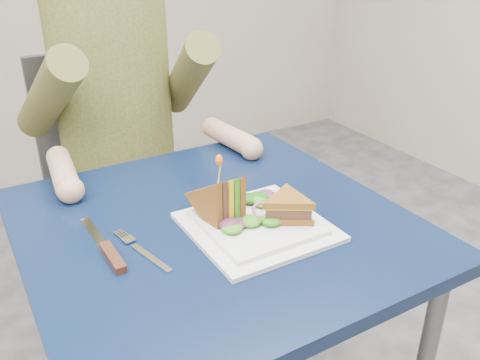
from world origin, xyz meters
TOP-DOWN VIEW (x-y plane):
  - table at (0.00, 0.00)m, footprint 0.75×0.75m
  - chair at (0.00, 0.72)m, footprint 0.42×0.40m
  - diner at (-0.00, 0.61)m, footprint 0.54×0.59m
  - plate at (0.06, -0.07)m, footprint 0.26×0.26m
  - sandwich_flat at (0.11, -0.10)m, footprint 0.16×0.16m
  - sandwich_upright at (-0.00, -0.03)m, footprint 0.09×0.15m
  - fork at (-0.17, -0.03)m, footprint 0.05×0.18m
  - knife at (-0.23, -0.01)m, footprint 0.02×0.22m
  - toothpick at (-0.00, -0.03)m, footprint 0.01×0.01m
  - toothpick_frill at (-0.00, -0.03)m, footprint 0.01×0.01m
  - lettuce_spill at (0.06, -0.06)m, footprint 0.15×0.13m
  - onion_ring at (0.07, -0.07)m, footprint 0.04×0.04m

SIDE VIEW (x-z plane):
  - chair at x=0.00m, z-range 0.08..1.01m
  - table at x=0.00m, z-range 0.29..1.02m
  - fork at x=-0.17m, z-range 0.73..0.74m
  - knife at x=-0.23m, z-range 0.73..0.74m
  - plate at x=0.06m, z-range 0.73..0.75m
  - lettuce_spill at x=0.06m, z-range 0.75..0.77m
  - onion_ring at x=0.07m, z-range 0.75..0.78m
  - sandwich_flat at x=0.11m, z-range 0.75..0.80m
  - sandwich_upright at x=0.00m, z-range 0.71..0.86m
  - toothpick at x=0.00m, z-range 0.82..0.88m
  - toothpick_frill at x=0.00m, z-range 0.87..0.89m
  - diner at x=0.00m, z-range 0.54..1.29m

